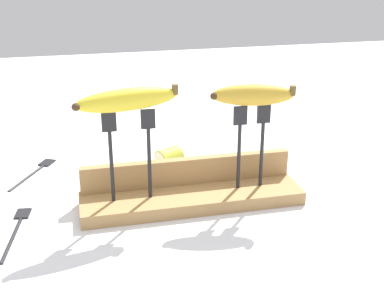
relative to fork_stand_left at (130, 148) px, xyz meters
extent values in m
plane|color=silver|center=(0.12, 0.00, -0.13)|extent=(3.00, 3.00, 0.00)
cube|color=#A87F4C|center=(0.12, 0.00, -0.12)|extent=(0.43, 0.11, 0.03)
cube|color=#A87F4C|center=(0.12, 0.05, -0.08)|extent=(0.42, 0.02, 0.05)
cylinder|color=black|center=(-0.03, 0.00, -0.04)|extent=(0.01, 0.01, 0.14)
cube|color=black|center=(-0.03, 0.00, 0.05)|extent=(0.03, 0.01, 0.04)
cylinder|color=black|center=(0.03, 0.00, -0.04)|extent=(0.01, 0.01, 0.14)
cube|color=black|center=(0.03, 0.00, 0.05)|extent=(0.03, 0.01, 0.04)
cylinder|color=black|center=(0.21, 0.00, -0.04)|extent=(0.01, 0.01, 0.13)
cube|color=black|center=(0.21, 0.00, 0.04)|extent=(0.03, 0.01, 0.04)
cylinder|color=black|center=(0.25, 0.00, -0.04)|extent=(0.01, 0.01, 0.13)
cube|color=black|center=(0.25, 0.00, 0.04)|extent=(0.03, 0.01, 0.04)
ellipsoid|color=yellow|center=(0.00, 0.00, 0.09)|extent=(0.19, 0.08, 0.04)
cylinder|color=brown|center=(0.09, 0.02, 0.10)|extent=(0.01, 0.01, 0.02)
sphere|color=#3F2D19|center=(-0.09, -0.02, 0.09)|extent=(0.01, 0.01, 0.01)
ellipsoid|color=gold|center=(0.23, 0.00, 0.08)|extent=(0.16, 0.07, 0.04)
cylinder|color=brown|center=(0.30, -0.01, 0.09)|extent=(0.01, 0.01, 0.02)
sphere|color=#3F2D19|center=(0.16, 0.01, 0.08)|extent=(0.01, 0.01, 0.01)
cylinder|color=black|center=(-0.21, -0.05, -0.13)|extent=(0.03, 0.14, 0.01)
cube|color=black|center=(-0.20, 0.04, -0.13)|extent=(0.03, 0.04, 0.01)
cylinder|color=black|center=(-0.21, 0.20, -0.13)|extent=(0.07, 0.12, 0.01)
cube|color=black|center=(-0.16, 0.27, -0.13)|extent=(0.04, 0.04, 0.01)
cylinder|color=#B2C138|center=(0.11, 0.19, -0.11)|extent=(0.07, 0.06, 0.04)
cylinder|color=beige|center=(0.08, 0.18, -0.11)|extent=(0.02, 0.04, 0.04)
camera|label=1|loc=(-0.09, -0.87, 0.35)|focal=48.55mm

